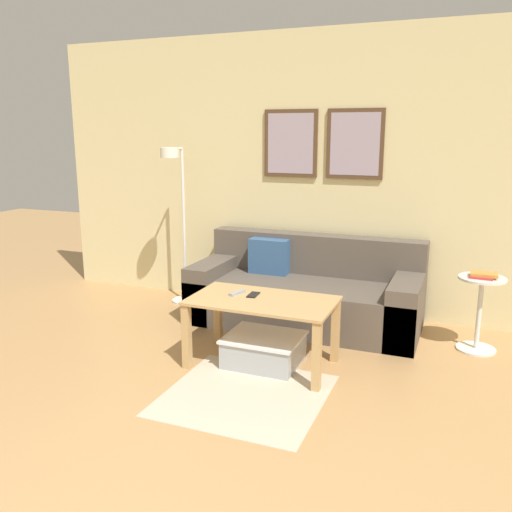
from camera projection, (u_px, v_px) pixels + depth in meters
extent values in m
cube|color=beige|center=(325.00, 175.00, 4.95)|extent=(5.60, 0.06, 2.55)
cube|color=#513823|center=(291.00, 144.00, 4.97)|extent=(0.51, 0.02, 0.61)
cube|color=#A393A8|center=(290.00, 144.00, 4.96)|extent=(0.44, 0.01, 0.54)
cube|color=#513823|center=(355.00, 144.00, 4.75)|extent=(0.51, 0.02, 0.61)
cube|color=#A393A8|center=(355.00, 144.00, 4.74)|extent=(0.44, 0.01, 0.54)
cube|color=#C1B299|center=(245.00, 395.00, 3.50)|extent=(1.01, 0.99, 0.01)
cube|color=brown|center=(304.00, 303.00, 4.76)|extent=(1.97, 0.85, 0.39)
cube|color=brown|center=(316.00, 254.00, 4.97)|extent=(1.97, 0.20, 0.36)
cube|color=brown|center=(216.00, 286.00, 5.06)|extent=(0.24, 0.85, 0.51)
cube|color=brown|center=(406.00, 308.00, 4.43)|extent=(0.24, 0.85, 0.51)
cube|color=#335684|center=(269.00, 256.00, 4.96)|extent=(0.36, 0.14, 0.32)
cube|color=tan|center=(262.00, 301.00, 3.86)|extent=(1.03, 0.59, 0.02)
cube|color=tan|center=(187.00, 336.00, 3.86)|extent=(0.06, 0.06, 0.48)
cube|color=tan|center=(317.00, 357.00, 3.51)|extent=(0.06, 0.06, 0.48)
cube|color=tan|center=(218.00, 314.00, 4.32)|extent=(0.06, 0.06, 0.48)
cube|color=tan|center=(335.00, 330.00, 3.97)|extent=(0.06, 0.06, 0.48)
cube|color=#9EA3A8|center=(264.00, 351.00, 3.96)|extent=(0.52, 0.43, 0.20)
cube|color=silver|center=(264.00, 337.00, 3.93)|extent=(0.54, 0.46, 0.02)
cylinder|color=white|center=(186.00, 300.00, 5.43)|extent=(0.28, 0.28, 0.02)
cylinder|color=white|center=(184.00, 226.00, 5.26)|extent=(0.03, 0.03, 1.49)
cylinder|color=white|center=(176.00, 149.00, 5.00)|extent=(0.02, 0.22, 0.02)
cylinder|color=white|center=(170.00, 153.00, 4.90)|extent=(0.17, 0.17, 0.09)
cylinder|color=silver|center=(476.00, 349.00, 4.23)|extent=(0.30, 0.30, 0.01)
cylinder|color=silver|center=(479.00, 314.00, 4.16)|extent=(0.04, 0.04, 0.55)
cylinder|color=silver|center=(483.00, 278.00, 4.10)|extent=(0.35, 0.35, 0.02)
cube|color=#B73333|center=(482.00, 276.00, 4.09)|extent=(0.18, 0.17, 0.01)
cube|color=#D18438|center=(484.00, 274.00, 4.09)|extent=(0.19, 0.13, 0.02)
cube|color=#99999E|center=(237.00, 293.00, 3.98)|extent=(0.08, 0.16, 0.02)
cube|color=black|center=(253.00, 295.00, 3.95)|extent=(0.08, 0.14, 0.01)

